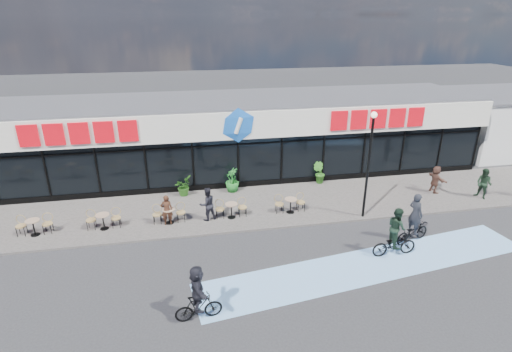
# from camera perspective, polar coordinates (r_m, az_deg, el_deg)

# --- Properties ---
(ground) EXTENTS (120.00, 120.00, 0.00)m
(ground) POSITION_cam_1_polar(r_m,az_deg,el_deg) (16.88, 1.06, -11.26)
(ground) COLOR #28282B
(ground) RESTS_ON ground
(sidewalk) EXTENTS (44.00, 5.00, 0.10)m
(sidewalk) POSITION_cam_1_polar(r_m,az_deg,el_deg) (20.70, -1.48, -4.40)
(sidewalk) COLOR #635C58
(sidewalk) RESTS_ON ground
(bike_lane) EXTENTS (14.17, 4.13, 0.01)m
(bike_lane) POSITION_cam_1_polar(r_m,az_deg,el_deg) (16.89, 15.88, -12.18)
(bike_lane) COLOR #78ADE4
(bike_lane) RESTS_ON ground
(building) EXTENTS (30.60, 6.57, 4.75)m
(building) POSITION_cam_1_polar(r_m,az_deg,el_deg) (24.89, -3.58, 5.85)
(building) COLOR black
(building) RESTS_ON ground
(neighbour_building) EXTENTS (9.20, 7.20, 4.11)m
(neighbour_building) POSITION_cam_1_polar(r_m,az_deg,el_deg) (34.87, 32.08, 6.78)
(neighbour_building) COLOR silver
(neighbour_building) RESTS_ON ground
(lamp_post) EXTENTS (0.28, 0.28, 5.19)m
(lamp_post) POSITION_cam_1_polar(r_m,az_deg,el_deg) (19.15, 15.88, 2.65)
(lamp_post) COLOR black
(lamp_post) RESTS_ON sidewalk
(bistro_set_1) EXTENTS (1.54, 0.62, 0.90)m
(bistro_set_1) POSITION_cam_1_polar(r_m,az_deg,el_deg) (20.50, -29.13, -6.13)
(bistro_set_1) COLOR tan
(bistro_set_1) RESTS_ON sidewalk
(bistro_set_2) EXTENTS (1.54, 0.62, 0.90)m
(bistro_set_2) POSITION_cam_1_polar(r_m,az_deg,el_deg) (19.72, -20.96, -5.76)
(bistro_set_2) COLOR tan
(bistro_set_2) RESTS_ON sidewalk
(bistro_set_3) EXTENTS (1.54, 0.62, 0.90)m
(bistro_set_3) POSITION_cam_1_polar(r_m,az_deg,el_deg) (19.36, -12.32, -5.26)
(bistro_set_3) COLOR tan
(bistro_set_3) RESTS_ON sidewalk
(bistro_set_4) EXTENTS (1.54, 0.62, 0.90)m
(bistro_set_4) POSITION_cam_1_polar(r_m,az_deg,el_deg) (19.44, -3.57, -4.62)
(bistro_set_4) COLOR tan
(bistro_set_4) RESTS_ON sidewalk
(bistro_set_5) EXTENTS (1.54, 0.62, 0.90)m
(bistro_set_5) POSITION_cam_1_polar(r_m,az_deg,el_deg) (19.97, 4.89, -3.90)
(bistro_set_5) COLOR tan
(bistro_set_5) RESTS_ON sidewalk
(potted_plant_left) EXTENTS (1.01, 1.10, 1.04)m
(potted_plant_left) POSITION_cam_1_polar(r_m,az_deg,el_deg) (22.04, -10.37, -1.43)
(potted_plant_left) COLOR #265819
(potted_plant_left) RESTS_ON sidewalk
(potted_plant_mid) EXTENTS (0.87, 0.87, 1.35)m
(potted_plant_mid) POSITION_cam_1_polar(r_m,az_deg,el_deg) (22.13, -3.42, -0.56)
(potted_plant_mid) COLOR #1E6A24
(potted_plant_mid) RESTS_ON sidewalk
(potted_plant_right) EXTENTS (0.87, 0.87, 1.24)m
(potted_plant_right) POSITION_cam_1_polar(r_m,az_deg,el_deg) (23.52, 8.99, 0.46)
(potted_plant_right) COLOR #2D6C1F
(potted_plant_right) RESTS_ON sidewalk
(patron_left) EXTENTS (0.55, 0.36, 1.50)m
(patron_left) POSITION_cam_1_polar(r_m,az_deg,el_deg) (19.05, -12.63, -4.75)
(patron_left) COLOR #3D2215
(patron_left) RESTS_ON sidewalk
(patron_right) EXTENTS (0.98, 0.88, 1.65)m
(patron_right) POSITION_cam_1_polar(r_m,az_deg,el_deg) (19.12, -6.98, -4.00)
(patron_right) COLOR black
(patron_right) RESTS_ON sidewalk
(pedestrian_a) EXTENTS (0.90, 1.00, 1.66)m
(pedestrian_a) POSITION_cam_1_polar(r_m,az_deg,el_deg) (24.41, 29.78, -0.97)
(pedestrian_a) COLOR black
(pedestrian_a) RESTS_ON sidewalk
(pedestrian_b) EXTENTS (0.55, 1.45, 1.53)m
(pedestrian_b) POSITION_cam_1_polar(r_m,az_deg,el_deg) (24.08, 24.26, -0.41)
(pedestrian_b) COLOR brown
(pedestrian_b) RESTS_ON sidewalk
(cyclist_a) EXTENTS (1.90, 0.84, 2.15)m
(cyclist_a) POSITION_cam_1_polar(r_m,az_deg,el_deg) (17.43, 19.26, -8.26)
(cyclist_a) COLOR black
(cyclist_a) RESTS_ON ground
(cyclist_b) EXTENTS (1.93, 1.18, 2.31)m
(cyclist_b) POSITION_cam_1_polar(r_m,az_deg,el_deg) (18.70, 21.56, -6.65)
(cyclist_b) COLOR black
(cyclist_b) RESTS_ON ground
(cyclist_c) EXTENTS (1.59, 1.50, 2.02)m
(cyclist_c) POSITION_cam_1_polar(r_m,az_deg,el_deg) (13.43, -8.31, -16.51)
(cyclist_c) COLOR black
(cyclist_c) RESTS_ON ground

